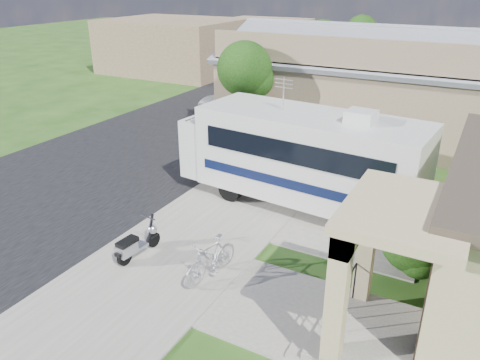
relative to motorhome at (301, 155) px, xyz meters
The scene contains 18 objects.
ground 4.72m from the motorhome, 100.01° to the right, with size 120.00×120.00×0.00m, color #1D3E10.
street_slab 10.18m from the motorhome, 145.45° to the left, with size 9.00×80.00×0.02m, color black.
sidewalk_slab 6.20m from the motorhome, 107.20° to the left, with size 4.00×80.00×0.06m, color slate.
driveway_slab 1.90m from the motorhome, 14.27° to the left, with size 7.00×6.00×0.05m, color slate.
walk_slab 6.02m from the motorhome, 67.14° to the right, with size 4.00×3.00×0.05m, color slate.
warehouse 9.69m from the motorhome, 94.51° to the left, with size 12.50×8.40×5.04m.
distant_bldg_far 25.07m from the motorhome, 135.12° to the left, with size 10.00×8.00×4.00m, color brown.
distant_bldg_near 33.61m from the motorhome, 117.96° to the left, with size 8.00×7.00×3.20m, color #736348.
street_tree_a 6.67m from the motorhome, 133.26° to the left, with size 2.44×2.40×4.58m.
street_tree_b 15.48m from the motorhome, 106.83° to the left, with size 2.44×2.40×4.73m.
street_tree_c 24.19m from the motorhome, 100.64° to the left, with size 2.44×2.40×4.42m.
motorhome is the anchor object (origin of this frame).
shrub 4.89m from the motorhome, 31.42° to the right, with size 1.91×1.82×2.34m.
scooter 5.99m from the motorhome, 116.27° to the right, with size 0.55×1.56×1.03m.
bicycle 5.21m from the motorhome, 93.69° to the right, with size 0.51×1.80×1.08m, color #AAAAB2.
pickup_truck 11.25m from the motorhome, 125.81° to the left, with size 2.74×5.94×1.65m, color silver.
van 17.31m from the motorhome, 115.33° to the left, with size 2.37×5.84×1.69m, color silver.
garden_hose 5.59m from the motorhome, 57.67° to the right, with size 0.36×0.36×0.16m, color #136027.
Camera 1 is at (5.79, -9.09, 7.07)m, focal length 35.00 mm.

